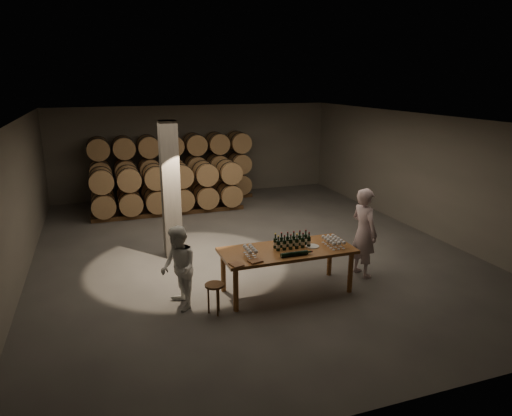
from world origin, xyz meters
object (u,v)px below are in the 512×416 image
object	(u,v)px
person_woman	(178,268)
bottle_cluster	(292,242)
tasting_table	(287,254)
stool	(215,290)
plate	(312,246)
notebook_near	(255,261)
person_man	(364,232)

from	to	relation	value
person_woman	bottle_cluster	bearing A→B (deg)	83.16
tasting_table	stool	size ratio (longest dim) A/B	4.52
plate	notebook_near	xyz separation A→B (m)	(-1.32, -0.36, 0.01)
notebook_near	person_woman	distance (m)	1.40
bottle_cluster	person_woman	bearing A→B (deg)	-179.60
bottle_cluster	person_woman	distance (m)	2.26
bottle_cluster	person_woman	size ratio (longest dim) A/B	0.46
person_man	person_woman	distance (m)	3.98
plate	notebook_near	size ratio (longest dim) A/B	1.11
tasting_table	bottle_cluster	size ratio (longest dim) A/B	3.58
tasting_table	person_man	bearing A→B (deg)	6.54
tasting_table	person_man	xyz separation A→B (m)	(1.85, 0.21, 0.17)
plate	tasting_table	bearing A→B (deg)	175.73
bottle_cluster	plate	bearing A→B (deg)	-13.08
plate	stool	size ratio (longest dim) A/B	0.46
plate	person_woman	bearing A→B (deg)	178.33
person_woman	plate	bearing A→B (deg)	81.10
plate	person_man	xyz separation A→B (m)	(1.32, 0.25, 0.06)
notebook_near	stool	bearing A→B (deg)	167.36
notebook_near	stool	world-z (taller)	notebook_near
notebook_near	stool	xyz separation A→B (m)	(-0.77, -0.00, -0.44)
tasting_table	plate	size ratio (longest dim) A/B	9.80
person_woman	tasting_table	bearing A→B (deg)	81.75
tasting_table	notebook_near	world-z (taller)	notebook_near
bottle_cluster	stool	size ratio (longest dim) A/B	1.26
bottle_cluster	notebook_near	xyz separation A→B (m)	(-0.92, -0.45, -0.09)
stool	notebook_near	bearing A→B (deg)	0.07
stool	tasting_table	bearing A→B (deg)	14.23
tasting_table	plate	world-z (taller)	plate
bottle_cluster	stool	bearing A→B (deg)	-165.09
stool	bottle_cluster	bearing A→B (deg)	14.91
stool	person_man	distance (m)	3.50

